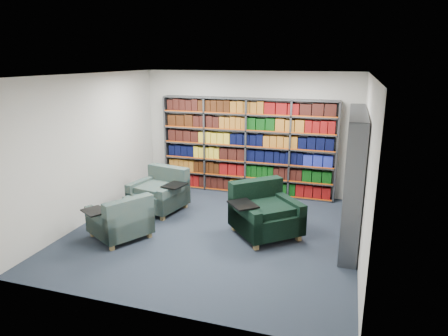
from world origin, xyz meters
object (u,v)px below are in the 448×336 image
(chair_teal_front, at_px, (122,221))
(coffee_table, at_px, (268,209))
(chair_green_right, at_px, (263,214))
(chair_teal_left, at_px, (161,193))

(chair_teal_front, xyz_separation_m, coffee_table, (2.32, 1.35, -0.01))
(chair_teal_front, bearing_deg, coffee_table, 30.19)
(chair_green_right, bearing_deg, coffee_table, 86.88)
(chair_teal_left, relative_size, chair_green_right, 0.85)
(chair_green_right, height_order, chair_teal_front, chair_green_right)
(chair_teal_front, bearing_deg, chair_teal_left, 89.34)
(chair_teal_left, bearing_deg, chair_teal_front, -90.66)
(chair_teal_left, relative_size, coffee_table, 1.45)
(chair_teal_left, distance_m, coffee_table, 2.31)
(chair_green_right, bearing_deg, chair_teal_front, -157.40)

